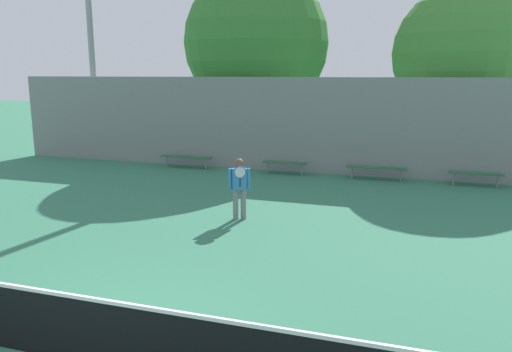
{
  "coord_description": "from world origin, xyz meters",
  "views": [
    {
      "loc": [
        4.12,
        -4.86,
        3.7
      ],
      "look_at": [
        -0.06,
        7.96,
        0.9
      ],
      "focal_mm": 35.0,
      "sensor_mm": 36.0,
      "label": 1
    }
  ],
  "objects_px": {
    "tennis_net": "(69,327)",
    "bench_courtside_near": "(186,157)",
    "tennis_player": "(239,185)",
    "light_pole_far_right": "(246,21)",
    "bench_courtside_far": "(476,174)",
    "bench_adjacent_court": "(285,163)",
    "bench_by_gate": "(376,168)",
    "tree_green_broad": "(462,54)",
    "light_pole_near_left": "(89,13)",
    "tree_green_tall": "(256,43)"
  },
  "relations": [
    {
      "from": "tennis_net",
      "to": "light_pole_near_left",
      "type": "xyz_separation_m",
      "value": [
        -9.36,
        13.83,
        5.68
      ]
    },
    {
      "from": "bench_courtside_far",
      "to": "tree_green_broad",
      "type": "relative_size",
      "value": 0.24
    },
    {
      "from": "bench_courtside_near",
      "to": "tree_green_broad",
      "type": "relative_size",
      "value": 0.3
    },
    {
      "from": "tennis_player",
      "to": "bench_courtside_near",
      "type": "distance_m",
      "value": 7.5
    },
    {
      "from": "bench_adjacent_court",
      "to": "light_pole_near_left",
      "type": "relative_size",
      "value": 0.15
    },
    {
      "from": "tennis_player",
      "to": "bench_by_gate",
      "type": "xyz_separation_m",
      "value": [
        2.93,
        6.03,
        -0.48
      ]
    },
    {
      "from": "bench_by_gate",
      "to": "tennis_net",
      "type": "bearing_deg",
      "value": -102.44
    },
    {
      "from": "bench_courtside_near",
      "to": "light_pole_far_right",
      "type": "xyz_separation_m",
      "value": [
        2.01,
        1.56,
        5.27
      ]
    },
    {
      "from": "bench_courtside_far",
      "to": "light_pole_near_left",
      "type": "height_order",
      "value": "light_pole_near_left"
    },
    {
      "from": "light_pole_near_left",
      "to": "tree_green_broad",
      "type": "height_order",
      "value": "light_pole_near_left"
    },
    {
      "from": "bench_by_gate",
      "to": "tree_green_tall",
      "type": "relative_size",
      "value": 0.26
    },
    {
      "from": "bench_adjacent_court",
      "to": "tree_green_broad",
      "type": "bearing_deg",
      "value": 34.02
    },
    {
      "from": "light_pole_near_left",
      "to": "bench_courtside_near",
      "type": "bearing_deg",
      "value": -12.2
    },
    {
      "from": "tree_green_broad",
      "to": "bench_courtside_near",
      "type": "bearing_deg",
      "value": -157.9
    },
    {
      "from": "tennis_net",
      "to": "tree_green_broad",
      "type": "height_order",
      "value": "tree_green_broad"
    },
    {
      "from": "light_pole_near_left",
      "to": "tree_green_tall",
      "type": "relative_size",
      "value": 1.31
    },
    {
      "from": "bench_by_gate",
      "to": "tree_green_broad",
      "type": "xyz_separation_m",
      "value": [
        2.77,
        4.12,
        4.01
      ]
    },
    {
      "from": "bench_adjacent_court",
      "to": "light_pole_near_left",
      "type": "distance_m",
      "value": 10.61
    },
    {
      "from": "bench_courtside_near",
      "to": "tree_green_broad",
      "type": "bearing_deg",
      "value": 22.1
    },
    {
      "from": "bench_courtside_near",
      "to": "bench_adjacent_court",
      "type": "relative_size",
      "value": 1.31
    },
    {
      "from": "tennis_net",
      "to": "light_pole_far_right",
      "type": "relative_size",
      "value": 1.2
    },
    {
      "from": "bench_by_gate",
      "to": "light_pole_far_right",
      "type": "height_order",
      "value": "light_pole_far_right"
    },
    {
      "from": "light_pole_far_right",
      "to": "tree_green_broad",
      "type": "bearing_deg",
      "value": 17.49
    },
    {
      "from": "tree_green_broad",
      "to": "tennis_net",
      "type": "bearing_deg",
      "value": -108.3
    },
    {
      "from": "tennis_net",
      "to": "bench_by_gate",
      "type": "height_order",
      "value": "tennis_net"
    },
    {
      "from": "bench_courtside_near",
      "to": "tree_green_tall",
      "type": "relative_size",
      "value": 0.26
    },
    {
      "from": "tree_green_tall",
      "to": "bench_by_gate",
      "type": "bearing_deg",
      "value": -35.08
    },
    {
      "from": "bench_courtside_far",
      "to": "tree_green_tall",
      "type": "height_order",
      "value": "tree_green_tall"
    },
    {
      "from": "tennis_player",
      "to": "tree_green_broad",
      "type": "xyz_separation_m",
      "value": [
        5.7,
        10.15,
        3.53
      ]
    },
    {
      "from": "bench_courtside_near",
      "to": "light_pole_far_right",
      "type": "relative_size",
      "value": 0.21
    },
    {
      "from": "bench_courtside_near",
      "to": "bench_courtside_far",
      "type": "xyz_separation_m",
      "value": [
        10.59,
        -0.0,
        -0.0
      ]
    },
    {
      "from": "tennis_player",
      "to": "bench_courtside_near",
      "type": "bearing_deg",
      "value": 101.62
    },
    {
      "from": "bench_courtside_far",
      "to": "light_pole_far_right",
      "type": "xyz_separation_m",
      "value": [
        -8.58,
        1.56,
        5.27
      ]
    },
    {
      "from": "bench_by_gate",
      "to": "tree_green_broad",
      "type": "distance_m",
      "value": 6.38
    },
    {
      "from": "bench_courtside_near",
      "to": "bench_by_gate",
      "type": "distance_m",
      "value": 7.37
    },
    {
      "from": "tree_green_tall",
      "to": "tree_green_broad",
      "type": "distance_m",
      "value": 8.54
    },
    {
      "from": "bench_courtside_far",
      "to": "light_pole_near_left",
      "type": "xyz_separation_m",
      "value": [
        -15.41,
        1.04,
        5.76
      ]
    },
    {
      "from": "bench_courtside_near",
      "to": "light_pole_far_right",
      "type": "distance_m",
      "value": 5.85
    },
    {
      "from": "tennis_player",
      "to": "bench_adjacent_court",
      "type": "xyz_separation_m",
      "value": [
        -0.4,
        6.03,
        -0.49
      ]
    },
    {
      "from": "tennis_player",
      "to": "light_pole_near_left",
      "type": "height_order",
      "value": "light_pole_near_left"
    },
    {
      "from": "light_pole_near_left",
      "to": "tree_green_tall",
      "type": "bearing_deg",
      "value": 24.95
    },
    {
      "from": "bench_by_gate",
      "to": "tree_green_tall",
      "type": "distance_m",
      "value": 8.38
    },
    {
      "from": "bench_adjacent_court",
      "to": "light_pole_far_right",
      "type": "xyz_separation_m",
      "value": [
        -2.03,
        1.56,
        5.27
      ]
    },
    {
      "from": "light_pole_near_left",
      "to": "light_pole_far_right",
      "type": "relative_size",
      "value": 1.06
    },
    {
      "from": "tree_green_broad",
      "to": "bench_by_gate",
      "type": "bearing_deg",
      "value": -123.95
    },
    {
      "from": "bench_adjacent_court",
      "to": "bench_by_gate",
      "type": "bearing_deg",
      "value": 0.0
    },
    {
      "from": "light_pole_near_left",
      "to": "light_pole_far_right",
      "type": "xyz_separation_m",
      "value": [
        6.83,
        0.52,
        -0.48
      ]
    },
    {
      "from": "tennis_player",
      "to": "light_pole_far_right",
      "type": "relative_size",
      "value": 0.16
    },
    {
      "from": "tennis_player",
      "to": "tree_green_broad",
      "type": "height_order",
      "value": "tree_green_broad"
    },
    {
      "from": "tennis_net",
      "to": "bench_courtside_near",
      "type": "height_order",
      "value": "tennis_net"
    }
  ]
}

